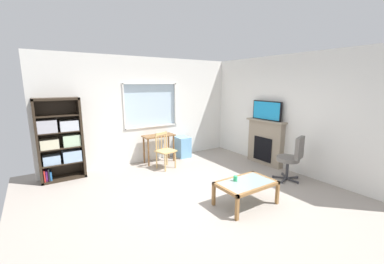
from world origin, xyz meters
TOP-DOWN VIEW (x-y plane):
  - ground at (0.00, 0.00)m, footprint 6.22×6.10m
  - wall_back_with_window at (-0.02, 2.55)m, footprint 5.22×0.15m
  - wall_right at (2.67, 0.00)m, footprint 0.12×5.30m
  - bookshelf at (-2.08, 2.31)m, footprint 0.90×0.38m
  - desk_under_window at (0.23, 2.20)m, footprint 0.84×0.40m
  - wooden_chair at (0.15, 1.68)m, footprint 0.51×0.49m
  - plastic_drawer_unit at (1.02, 2.25)m, footprint 0.35×0.40m
  - fireplace at (2.52, 0.53)m, footprint 0.26×1.13m
  - tv at (2.50, 0.53)m, footprint 0.06×0.87m
  - office_chair at (2.09, -0.56)m, footprint 0.58×0.56m
  - coffee_table at (0.47, -0.79)m, footprint 1.02×0.63m
  - sippy_cup at (0.34, -0.65)m, footprint 0.07×0.07m

SIDE VIEW (x-z plane):
  - ground at x=0.00m, z-range -0.02..0.00m
  - plastic_drawer_unit at x=1.02m, z-range 0.00..0.59m
  - coffee_table at x=0.47m, z-range 0.15..0.57m
  - wooden_chair at x=0.15m, z-range 0.01..0.91m
  - sippy_cup at x=0.34m, z-range 0.42..0.51m
  - office_chair at x=2.09m, z-range 0.05..1.05m
  - fireplace at x=2.52m, z-range 0.00..1.18m
  - desk_under_window at x=0.23m, z-range 0.23..0.98m
  - bookshelf at x=-2.08m, z-range -0.03..1.78m
  - wall_back_with_window at x=-0.02m, z-range -0.01..2.77m
  - wall_right at x=2.67m, z-range 0.00..2.78m
  - tv at x=2.50m, z-range 1.18..1.67m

